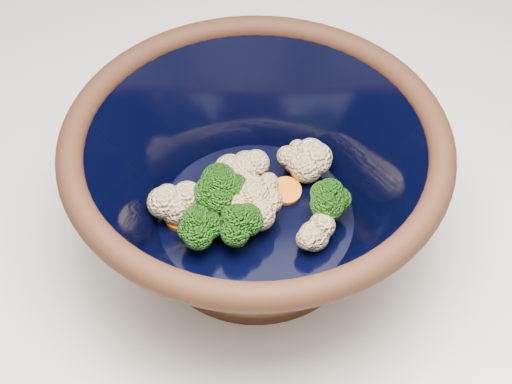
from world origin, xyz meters
TOP-DOWN VIEW (x-y plane):
  - mixing_bowl at (-0.07, -0.05)m, footprint 0.30×0.30m
  - vegetable_pile at (-0.07, -0.04)m, footprint 0.16×0.11m

SIDE VIEW (x-z plane):
  - vegetable_pile at x=-0.07m, z-range 0.92..0.98m
  - mixing_bowl at x=-0.07m, z-range 0.91..1.04m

